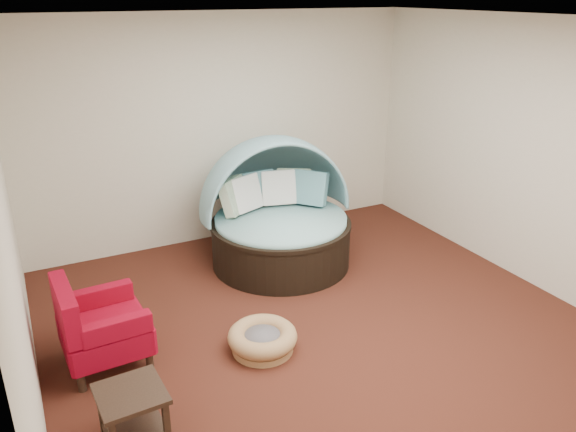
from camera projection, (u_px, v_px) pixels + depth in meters
name	position (u px, v px, depth m)	size (l,w,h in m)	color
floor	(322.00, 327.00, 5.40)	(5.00, 5.00, 0.00)	#4C2115
wall_back	(223.00, 130.00, 6.95)	(5.00, 5.00, 0.00)	beige
wall_left	(10.00, 244.00, 3.83)	(5.00, 5.00, 0.00)	beige
wall_right	(530.00, 154.00, 5.92)	(5.00, 5.00, 0.00)	beige
ceiling	(330.00, 19.00, 4.36)	(5.00, 5.00, 0.00)	white
canopy_daybed	(278.00, 206.00, 6.49)	(1.83, 1.75, 1.49)	black
pet_basket	(263.00, 339.00, 5.01)	(0.76, 0.76, 0.22)	olive
red_armchair	(98.00, 326.00, 4.73)	(0.73, 0.73, 0.82)	black
side_table	(133.00, 410.00, 3.93)	(0.48, 0.48, 0.44)	black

